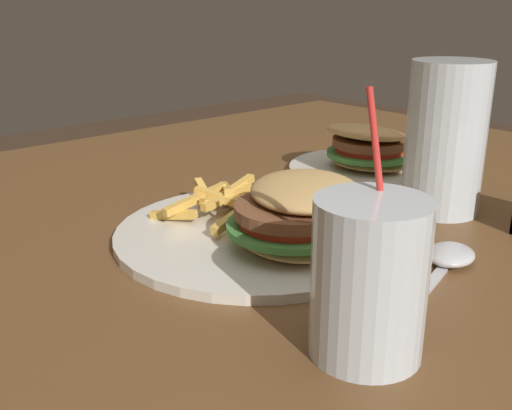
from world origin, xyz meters
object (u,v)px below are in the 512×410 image
beer_glass (445,143)px  juice_glass (369,282)px  meal_plate_near (272,223)px  spoon (448,258)px  meal_plate_far (368,156)px

beer_glass → juice_glass: bearing=-66.8°
meal_plate_near → beer_glass: 0.24m
spoon → juice_glass: bearing=177.7°
spoon → meal_plate_far: size_ratio=0.78×
juice_glass → meal_plate_near: bearing=155.4°
meal_plate_far → beer_glass: bearing=-21.9°
beer_glass → meal_plate_near: bearing=-104.5°
spoon → meal_plate_far: 0.32m
meal_plate_near → spoon: (0.15, 0.09, -0.02)m
meal_plate_near → juice_glass: size_ratio=1.60×
juice_glass → spoon: size_ratio=1.03×
meal_plate_near → beer_glass: bearing=75.5°
meal_plate_near → juice_glass: 0.22m
juice_glass → meal_plate_far: 0.48m
juice_glass → spoon: bearing=102.8°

